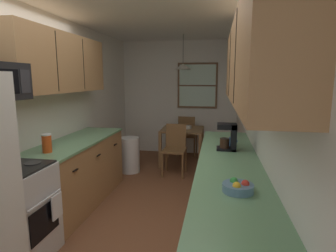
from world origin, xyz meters
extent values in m
plane|color=brown|center=(0.00, 1.00, 0.00)|extent=(12.00, 12.00, 0.00)
cube|color=white|center=(-1.35, 1.00, 1.27)|extent=(0.10, 9.00, 2.55)
cube|color=white|center=(1.35, 1.00, 1.27)|extent=(0.10, 9.00, 2.55)
cube|color=white|center=(0.00, 3.65, 1.27)|extent=(4.40, 0.10, 2.55)
cube|color=white|center=(0.00, 1.00, 2.59)|extent=(4.40, 9.00, 0.08)
cube|color=silver|center=(-0.99, -0.53, 0.45)|extent=(0.62, 0.60, 0.90)
cube|color=black|center=(-0.67, -0.53, 0.42)|extent=(0.01, 0.42, 0.30)
cube|color=silver|center=(-0.65, -0.53, 0.63)|extent=(0.02, 0.48, 0.02)
cube|color=black|center=(-0.99, -0.53, 0.91)|extent=(0.59, 0.57, 0.02)
cylinder|color=#2D2D2D|center=(-1.13, -0.40, 0.93)|extent=(0.15, 0.15, 0.01)
cylinder|color=#2D2D2D|center=(-0.85, -0.66, 0.93)|extent=(0.15, 0.15, 0.01)
cylinder|color=#2D2D2D|center=(-0.85, -0.40, 0.93)|extent=(0.15, 0.15, 0.01)
cube|color=black|center=(-0.92, -0.59, 1.69)|extent=(0.01, 0.38, 0.22)
cube|color=#2D2D33|center=(-0.92, -0.31, 1.69)|extent=(0.01, 0.13, 0.22)
cube|color=#A87A4C|center=(-1.00, 0.71, 0.43)|extent=(0.60, 1.86, 0.87)
cube|color=#6B9E70|center=(-1.00, 0.71, 0.89)|extent=(0.63, 1.88, 0.03)
cube|color=black|center=(-0.69, 0.09, 0.70)|extent=(0.02, 0.10, 0.01)
cube|color=black|center=(-0.69, 0.71, 0.70)|extent=(0.02, 0.10, 0.01)
cube|color=black|center=(-0.69, 1.33, 0.70)|extent=(0.02, 0.10, 0.01)
cube|color=#A87A4C|center=(-1.14, 0.66, 1.91)|extent=(0.32, 1.96, 0.74)
cube|color=#2D2319|center=(-0.98, 0.34, 1.91)|extent=(0.01, 0.01, 0.68)
cube|color=#2D2319|center=(-0.98, 0.98, 1.91)|extent=(0.01, 0.01, 0.68)
cube|color=#A87A4C|center=(1.00, 0.03, 0.43)|extent=(0.60, 3.18, 0.87)
cube|color=#6B9E70|center=(1.00, 0.03, 0.89)|extent=(0.63, 3.20, 0.03)
cube|color=black|center=(0.69, -0.60, 0.70)|extent=(0.02, 0.10, 0.01)
cube|color=black|center=(0.69, 0.03, 0.70)|extent=(0.02, 0.10, 0.01)
cube|color=black|center=(0.69, 0.67, 0.70)|extent=(0.02, 0.10, 0.01)
cube|color=black|center=(0.69, 1.30, 0.70)|extent=(0.02, 0.10, 0.01)
cube|color=#A87A4C|center=(1.14, -0.02, 1.87)|extent=(0.32, 2.88, 0.75)
cube|color=#2D2319|center=(0.98, -0.49, 1.87)|extent=(0.01, 0.01, 0.69)
cube|color=#2D2319|center=(0.98, 0.46, 1.87)|extent=(0.01, 0.01, 0.69)
cube|color=brown|center=(0.19, 2.75, 0.71)|extent=(0.82, 0.81, 0.03)
cube|color=brown|center=(-0.19, 2.37, 0.35)|extent=(0.06, 0.06, 0.69)
cube|color=brown|center=(0.57, 2.37, 0.35)|extent=(0.06, 0.06, 0.69)
cube|color=brown|center=(-0.19, 3.13, 0.35)|extent=(0.06, 0.06, 0.69)
cube|color=brown|center=(0.57, 3.13, 0.35)|extent=(0.06, 0.06, 0.69)
cube|color=brown|center=(0.13, 2.07, 0.45)|extent=(0.41, 0.41, 0.04)
cube|color=brown|center=(0.14, 2.25, 0.68)|extent=(0.37, 0.04, 0.45)
cylinder|color=brown|center=(0.31, 1.88, 0.22)|extent=(0.04, 0.04, 0.43)
cylinder|color=brown|center=(-0.06, 1.89, 0.22)|extent=(0.04, 0.04, 0.43)
cylinder|color=brown|center=(0.32, 2.24, 0.22)|extent=(0.04, 0.04, 0.43)
cylinder|color=brown|center=(-0.05, 2.25, 0.22)|extent=(0.04, 0.04, 0.43)
cube|color=brown|center=(0.23, 3.44, 0.45)|extent=(0.43, 0.43, 0.04)
cube|color=brown|center=(0.21, 3.26, 0.68)|extent=(0.37, 0.06, 0.45)
cylinder|color=brown|center=(0.06, 3.63, 0.22)|extent=(0.04, 0.04, 0.43)
cylinder|color=brown|center=(0.42, 3.61, 0.22)|extent=(0.04, 0.04, 0.43)
cylinder|color=brown|center=(0.03, 3.27, 0.22)|extent=(0.04, 0.04, 0.43)
cylinder|color=brown|center=(0.40, 3.25, 0.22)|extent=(0.04, 0.04, 0.43)
cylinder|color=black|center=(0.19, 2.75, 2.27)|extent=(0.01, 0.01, 0.55)
cone|color=beige|center=(0.19, 2.75, 1.95)|extent=(0.33, 0.33, 0.10)
sphere|color=white|center=(0.19, 2.75, 1.97)|extent=(0.06, 0.06, 0.06)
cube|color=brown|center=(0.41, 3.58, 1.56)|extent=(0.88, 0.04, 1.00)
cube|color=#B2D1B7|center=(0.41, 3.56, 1.56)|extent=(0.80, 0.01, 0.92)
cube|color=brown|center=(0.41, 3.56, 1.56)|extent=(0.80, 0.02, 0.03)
cylinder|color=white|center=(-0.70, 2.08, 0.33)|extent=(0.35, 0.35, 0.65)
cylinder|color=#D84C19|center=(-1.00, 0.06, 1.00)|extent=(0.10, 0.10, 0.19)
cylinder|color=white|center=(-1.00, 0.06, 1.10)|extent=(0.10, 0.10, 0.02)
cube|color=white|center=(-0.64, -0.38, 0.50)|extent=(0.02, 0.16, 0.24)
cube|color=black|center=(0.98, 0.53, 0.91)|extent=(0.22, 0.18, 0.02)
cube|color=black|center=(1.06, 0.53, 1.05)|extent=(0.06, 0.18, 0.31)
cube|color=black|center=(0.98, 0.53, 1.18)|extent=(0.22, 0.18, 0.06)
cylinder|color=#331E14|center=(0.96, 0.53, 0.98)|extent=(0.11, 0.11, 0.11)
cylinder|color=#335999|center=(1.05, 0.75, 0.95)|extent=(0.07, 0.07, 0.10)
torus|color=#335999|center=(1.09, 0.75, 0.96)|extent=(0.05, 0.01, 0.05)
cylinder|color=#597F9E|center=(1.02, -0.68, 0.93)|extent=(0.23, 0.23, 0.06)
cylinder|color=black|center=(1.02, -0.68, 0.95)|extent=(0.19, 0.19, 0.03)
sphere|color=red|center=(1.07, -0.68, 0.96)|extent=(0.06, 0.06, 0.06)
sphere|color=green|center=(1.00, -0.64, 0.96)|extent=(0.06, 0.06, 0.06)
sphere|color=yellow|center=(1.01, -0.73, 0.96)|extent=(0.06, 0.06, 0.06)
cylinder|color=silver|center=(0.28, 2.77, 0.76)|extent=(0.19, 0.19, 0.06)
camera|label=1|loc=(0.85, -2.63, 1.71)|focal=29.36mm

